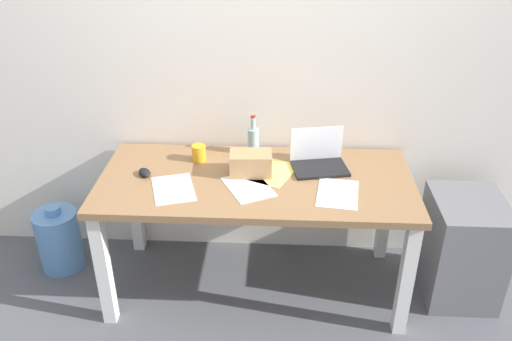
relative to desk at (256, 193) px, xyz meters
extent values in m
plane|color=#515459|center=(0.00, 0.00, -0.66)|extent=(8.00, 8.00, 0.00)
cube|color=silver|center=(0.00, 0.46, 0.64)|extent=(5.20, 0.08, 2.60)
cube|color=olive|center=(0.00, 0.00, 0.08)|extent=(1.74, 0.79, 0.04)
cube|color=silver|center=(-0.81, -0.34, -0.30)|extent=(0.07, 0.07, 0.72)
cube|color=silver|center=(0.81, -0.34, -0.30)|extent=(0.07, 0.07, 0.72)
cube|color=silver|center=(-0.81, 0.34, -0.30)|extent=(0.07, 0.07, 0.72)
cube|color=silver|center=(0.81, 0.34, -0.30)|extent=(0.07, 0.07, 0.72)
cube|color=black|center=(0.36, 0.11, 0.11)|extent=(0.34, 0.26, 0.02)
cube|color=white|center=(0.34, 0.22, 0.22)|extent=(0.30, 0.07, 0.20)
cylinder|color=#99B7C1|center=(-0.03, 0.31, 0.18)|extent=(0.07, 0.07, 0.16)
cylinder|color=#99B7C1|center=(-0.03, 0.31, 0.29)|extent=(0.03, 0.03, 0.08)
cylinder|color=#B21E19|center=(-0.03, 0.31, 0.33)|extent=(0.03, 0.03, 0.01)
ellipsoid|color=black|center=(-0.62, 0.01, 0.11)|extent=(0.10, 0.12, 0.03)
cube|color=tan|center=(-0.03, 0.05, 0.16)|extent=(0.24, 0.16, 0.13)
cylinder|color=gold|center=(-0.34, 0.20, 0.14)|extent=(0.08, 0.08, 0.09)
cube|color=#F4E06B|center=(0.09, 0.07, 0.10)|extent=(0.31, 0.36, 0.00)
cube|color=white|center=(-0.43, -0.14, 0.10)|extent=(0.29, 0.34, 0.00)
cube|color=white|center=(-0.04, -0.09, 0.10)|extent=(0.32, 0.36, 0.00)
cube|color=white|center=(0.44, -0.14, 0.10)|extent=(0.25, 0.32, 0.00)
cylinder|color=#598CC6|center=(-1.26, 0.13, -0.46)|extent=(0.27, 0.27, 0.40)
cylinder|color=#598CC6|center=(-1.26, 0.13, -0.24)|extent=(0.10, 0.10, 0.05)
cube|color=slate|center=(1.20, 0.02, -0.35)|extent=(0.40, 0.48, 0.63)
camera|label=1|loc=(0.13, -2.53, 1.55)|focal=37.18mm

